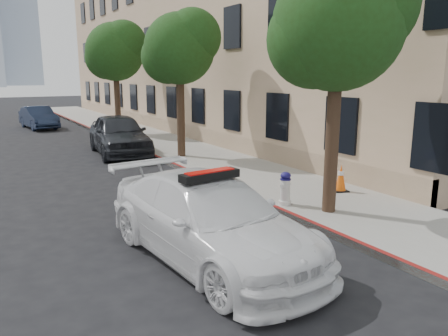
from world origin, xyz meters
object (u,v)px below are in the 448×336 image
(police_car, at_px, (210,219))
(fire_hydrant, at_px, (285,189))
(parked_car_far, at_px, (39,117))
(traffic_cone, at_px, (341,178))
(parked_car_mid, at_px, (119,134))

(police_car, bearing_deg, fire_hydrant, 22.63)
(parked_car_far, bearing_deg, fire_hydrant, -89.22)
(fire_hydrant, bearing_deg, traffic_cone, -12.84)
(fire_hydrant, relative_size, traffic_cone, 1.10)
(parked_car_mid, relative_size, fire_hydrant, 6.04)
(fire_hydrant, height_order, traffic_cone, fire_hydrant)
(parked_car_far, height_order, fire_hydrant, parked_car_far)
(police_car, bearing_deg, traffic_cone, 14.19)
(police_car, xyz_separation_m, parked_car_far, (0.17, 21.95, -0.07))
(parked_car_far, xyz_separation_m, traffic_cone, (4.78, -20.18, -0.15))
(traffic_cone, bearing_deg, police_car, -160.31)
(parked_car_mid, xyz_separation_m, traffic_cone, (3.20, -9.22, -0.32))
(parked_car_mid, relative_size, traffic_cone, 6.67)
(parked_car_mid, height_order, fire_hydrant, parked_car_mid)
(police_car, distance_m, parked_car_mid, 11.13)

